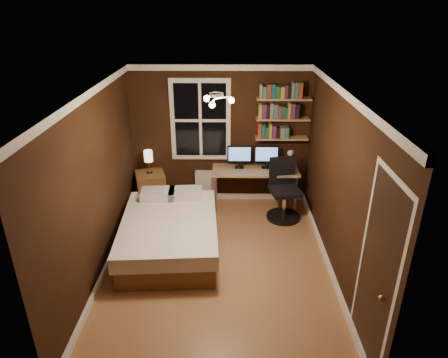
{
  "coord_description": "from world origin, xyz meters",
  "views": [
    {
      "loc": [
        0.13,
        -4.73,
        3.51
      ],
      "look_at": [
        0.08,
        0.45,
        1.15
      ],
      "focal_mm": 32.0,
      "sensor_mm": 36.0,
      "label": 1
    }
  ],
  "objects_px": {
    "radiator": "(206,186)",
    "desk_lamp": "(289,159)",
    "bed": "(170,233)",
    "office_chair": "(284,195)",
    "nightstand": "(151,189)",
    "monitor_left": "(239,157)",
    "monitor_right": "(266,157)",
    "desk": "(255,173)",
    "bedside_lamp": "(149,162)"
  },
  "relations": [
    {
      "from": "radiator",
      "to": "desk_lamp",
      "type": "xyz_separation_m",
      "value": [
        1.47,
        -0.27,
        0.65
      ]
    },
    {
      "from": "radiator",
      "to": "desk",
      "type": "distance_m",
      "value": 0.98
    },
    {
      "from": "nightstand",
      "to": "radiator",
      "type": "distance_m",
      "value": 1.02
    },
    {
      "from": "radiator",
      "to": "office_chair",
      "type": "bearing_deg",
      "value": -23.56
    },
    {
      "from": "desk",
      "to": "office_chair",
      "type": "xyz_separation_m",
      "value": [
        0.47,
        -0.4,
        -0.25
      ]
    },
    {
      "from": "nightstand",
      "to": "desk_lamp",
      "type": "bearing_deg",
      "value": -19.42
    },
    {
      "from": "desk",
      "to": "monitor_left",
      "type": "xyz_separation_m",
      "value": [
        -0.28,
        0.08,
        0.27
      ]
    },
    {
      "from": "nightstand",
      "to": "monitor_right",
      "type": "bearing_deg",
      "value": -15.76
    },
    {
      "from": "nightstand",
      "to": "monitor_left",
      "type": "distance_m",
      "value": 1.73
    },
    {
      "from": "monitor_left",
      "to": "bedside_lamp",
      "type": "bearing_deg",
      "value": -178.39
    },
    {
      "from": "monitor_right",
      "to": "bedside_lamp",
      "type": "bearing_deg",
      "value": -178.76
    },
    {
      "from": "desk",
      "to": "monitor_right",
      "type": "bearing_deg",
      "value": 21.53
    },
    {
      "from": "radiator",
      "to": "desk_lamp",
      "type": "relative_size",
      "value": 1.35
    },
    {
      "from": "desk",
      "to": "monitor_left",
      "type": "distance_m",
      "value": 0.4
    },
    {
      "from": "nightstand",
      "to": "office_chair",
      "type": "height_order",
      "value": "office_chair"
    },
    {
      "from": "bed",
      "to": "nightstand",
      "type": "distance_m",
      "value": 1.54
    },
    {
      "from": "bedside_lamp",
      "to": "desk",
      "type": "height_order",
      "value": "bedside_lamp"
    },
    {
      "from": "desk_lamp",
      "to": "radiator",
      "type": "bearing_deg",
      "value": 169.57
    },
    {
      "from": "nightstand",
      "to": "radiator",
      "type": "xyz_separation_m",
      "value": [
        1.0,
        0.17,
        -0.02
      ]
    },
    {
      "from": "nightstand",
      "to": "radiator",
      "type": "relative_size",
      "value": 1.05
    },
    {
      "from": "radiator",
      "to": "monitor_right",
      "type": "bearing_deg",
      "value": -6.37
    },
    {
      "from": "bed",
      "to": "nightstand",
      "type": "bearing_deg",
      "value": 106.75
    },
    {
      "from": "desk",
      "to": "bed",
      "type": "bearing_deg",
      "value": -133.89
    },
    {
      "from": "bed",
      "to": "desk",
      "type": "relative_size",
      "value": 1.32
    },
    {
      "from": "radiator",
      "to": "monitor_left",
      "type": "xyz_separation_m",
      "value": [
        0.61,
        -0.12,
        0.64
      ]
    },
    {
      "from": "monitor_right",
      "to": "desk_lamp",
      "type": "xyz_separation_m",
      "value": [
        0.39,
        -0.15,
        0.01
      ]
    },
    {
      "from": "monitor_left",
      "to": "monitor_right",
      "type": "distance_m",
      "value": 0.48
    },
    {
      "from": "monitor_left",
      "to": "bed",
      "type": "bearing_deg",
      "value": -125.83
    },
    {
      "from": "office_chair",
      "to": "monitor_right",
      "type": "bearing_deg",
      "value": 109.8
    },
    {
      "from": "desk_lamp",
      "to": "desk",
      "type": "bearing_deg",
      "value": 172.81
    },
    {
      "from": "bedside_lamp",
      "to": "radiator",
      "type": "relative_size",
      "value": 0.73
    },
    {
      "from": "bed",
      "to": "radiator",
      "type": "height_order",
      "value": "bed"
    },
    {
      "from": "bed",
      "to": "monitor_left",
      "type": "relative_size",
      "value": 4.68
    },
    {
      "from": "bedside_lamp",
      "to": "monitor_left",
      "type": "xyz_separation_m",
      "value": [
        1.61,
        0.05,
        0.09
      ]
    },
    {
      "from": "radiator",
      "to": "monitor_right",
      "type": "relative_size",
      "value": 1.38
    },
    {
      "from": "desk_lamp",
      "to": "office_chair",
      "type": "bearing_deg",
      "value": -108.24
    },
    {
      "from": "bed",
      "to": "office_chair",
      "type": "distance_m",
      "value": 2.1
    },
    {
      "from": "nightstand",
      "to": "monitor_left",
      "type": "height_order",
      "value": "monitor_left"
    },
    {
      "from": "radiator",
      "to": "nightstand",
      "type": "bearing_deg",
      "value": -170.59
    },
    {
      "from": "bedside_lamp",
      "to": "monitor_left",
      "type": "distance_m",
      "value": 1.62
    },
    {
      "from": "nightstand",
      "to": "bedside_lamp",
      "type": "height_order",
      "value": "bedside_lamp"
    },
    {
      "from": "bed",
      "to": "bedside_lamp",
      "type": "bearing_deg",
      "value": 106.75
    },
    {
      "from": "bedside_lamp",
      "to": "desk_lamp",
      "type": "distance_m",
      "value": 2.48
    },
    {
      "from": "bedside_lamp",
      "to": "radiator",
      "type": "bearing_deg",
      "value": 9.41
    },
    {
      "from": "desk_lamp",
      "to": "office_chair",
      "type": "xyz_separation_m",
      "value": [
        -0.11,
        -0.32,
        -0.54
      ]
    },
    {
      "from": "monitor_right",
      "to": "desk_lamp",
      "type": "distance_m",
      "value": 0.41
    },
    {
      "from": "office_chair",
      "to": "nightstand",
      "type": "bearing_deg",
      "value": 159.06
    },
    {
      "from": "desk_lamp",
      "to": "nightstand",
      "type": "bearing_deg",
      "value": 177.58
    },
    {
      "from": "monitor_left",
      "to": "office_chair",
      "type": "bearing_deg",
      "value": -32.07
    },
    {
      "from": "bed",
      "to": "monitor_left",
      "type": "bearing_deg",
      "value": 50.47
    }
  ]
}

